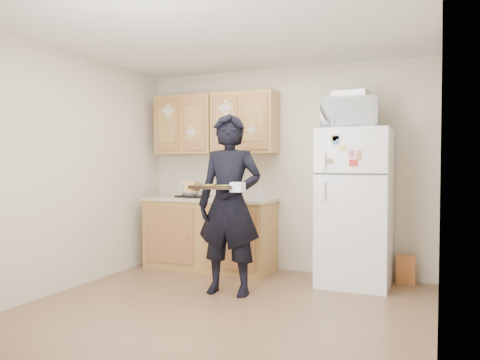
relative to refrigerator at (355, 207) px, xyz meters
name	(u,v)px	position (x,y,z in m)	size (l,w,h in m)	color
floor	(219,312)	(-0.95, -1.43, -0.85)	(3.60, 3.60, 0.00)	brown
ceiling	(219,30)	(-0.95, -1.43, 1.65)	(3.60, 3.60, 0.00)	silver
wall_back	(282,170)	(-0.95, 0.37, 0.40)	(3.60, 0.04, 2.50)	beige
wall_front	(72,178)	(-0.95, -3.23, 0.40)	(3.60, 0.04, 2.50)	beige
wall_left	(63,171)	(-2.75, -1.43, 0.40)	(0.04, 3.60, 2.50)	beige
wall_right	(440,174)	(0.85, -1.43, 0.40)	(0.04, 3.60, 2.50)	beige
refrigerator	(355,207)	(0.00, 0.00, 0.00)	(0.75, 0.70, 1.70)	white
base_cabinet	(210,235)	(-1.80, 0.05, -0.42)	(1.60, 0.60, 0.86)	olive
countertop	(210,199)	(-1.80, 0.05, 0.03)	(1.64, 0.64, 0.04)	beige
upper_cab_left	(187,125)	(-2.20, 0.18, 0.98)	(0.80, 0.33, 0.75)	olive
upper_cab_right	(245,123)	(-1.38, 0.18, 0.98)	(0.80, 0.33, 0.75)	olive
cereal_box	(406,270)	(0.52, 0.24, -0.69)	(0.20, 0.07, 0.32)	#D89A4C
person	(230,204)	(-1.11, -0.87, 0.06)	(0.67, 0.44, 1.82)	black
baking_tray	(214,188)	(-1.13, -1.16, 0.24)	(0.41, 0.30, 0.04)	black
pizza_front_left	(202,186)	(-1.22, -1.24, 0.26)	(0.14, 0.14, 0.02)	#FFAA20
pizza_front_right	(221,187)	(-1.03, -1.23, 0.26)	(0.14, 0.14, 0.02)	#FFAA20
pizza_back_left	(208,186)	(-1.23, -1.10, 0.26)	(0.14, 0.14, 0.02)	#FFAA20
pizza_back_right	(226,186)	(-1.04, -1.09, 0.26)	(0.14, 0.14, 0.02)	#FFAA20
microwave	(349,114)	(-0.06, -0.05, 1.01)	(0.59, 0.40, 0.33)	white
foil_pan	(351,95)	(-0.05, -0.02, 1.22)	(0.37, 0.26, 0.08)	silver
dish_rack	(192,191)	(-2.04, 0.03, 0.12)	(0.36, 0.27, 0.15)	black
bowl	(190,194)	(-2.07, 0.03, 0.09)	(0.20, 0.20, 0.05)	silver
soap_bottle	(260,192)	(-1.10, -0.01, 0.13)	(0.08, 0.08, 0.17)	white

